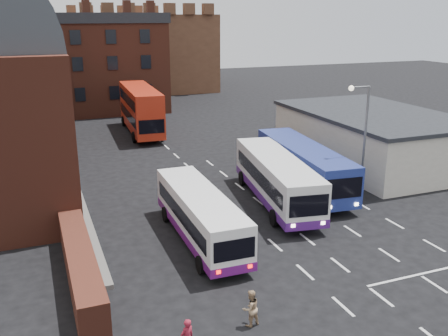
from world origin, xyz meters
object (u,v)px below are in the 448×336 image
object	(u,v)px
pedestrian_beige	(251,308)
bus_white_outbound	(200,213)
bus_blue	(303,164)
street_lamp	(362,132)
bus_white_inbound	(277,177)
bus_red_double	(141,109)

from	to	relation	value
pedestrian_beige	bus_white_outbound	bearing A→B (deg)	-106.41
bus_white_outbound	bus_blue	world-z (taller)	bus_blue
bus_blue	street_lamp	world-z (taller)	street_lamp
street_lamp	pedestrian_beige	distance (m)	16.79
bus_white_inbound	pedestrian_beige	distance (m)	13.89
bus_white_outbound	bus_blue	size ratio (longest dim) A/B	0.86
bus_blue	pedestrian_beige	world-z (taller)	bus_blue
bus_white_outbound	bus_blue	distance (m)	10.99
bus_white_inbound	bus_red_double	distance (m)	23.62
bus_white_outbound	bus_red_double	size ratio (longest dim) A/B	0.84
bus_blue	pedestrian_beige	distance (m)	17.11
bus_white_inbound	street_lamp	world-z (taller)	street_lamp
bus_white_inbound	bus_red_double	bearing A→B (deg)	-71.52
bus_white_outbound	pedestrian_beige	distance (m)	8.32
pedestrian_beige	street_lamp	bearing A→B (deg)	-152.02
bus_white_outbound	bus_red_double	xyz separation A→B (m)	(2.65, 26.88, 0.92)
bus_red_double	pedestrian_beige	bearing A→B (deg)	87.65
bus_white_inbound	pedestrian_beige	size ratio (longest dim) A/B	7.49
bus_blue	bus_red_double	distance (m)	22.58
bus_white_outbound	bus_blue	xyz separation A→B (m)	(9.56, 5.40, 0.25)
bus_blue	pedestrian_beige	bearing A→B (deg)	58.59
bus_white_inbound	bus_blue	xyz separation A→B (m)	(3.06, 1.81, 0.05)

